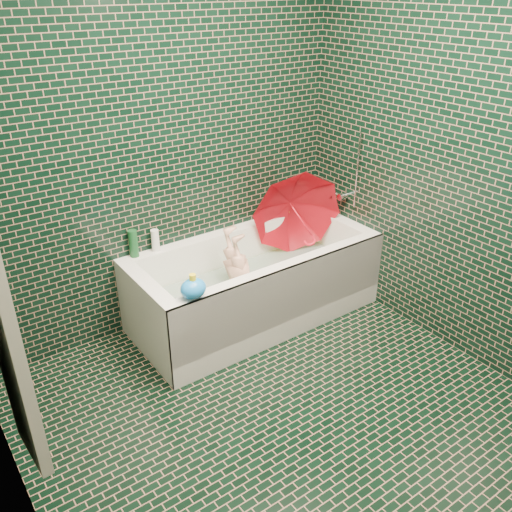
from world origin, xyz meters
TOP-DOWN VIEW (x-y plane):
  - floor at (0.00, 0.00)m, footprint 2.80×2.80m
  - wall_back at (0.00, 1.40)m, footprint 2.80×0.00m
  - wall_right at (1.30, 0.00)m, footprint 0.00×2.80m
  - bathtub at (0.45, 1.01)m, footprint 1.70×0.75m
  - bath_mat at (0.45, 1.02)m, footprint 1.35×0.47m
  - water at (0.45, 1.02)m, footprint 1.48×0.53m
  - towel at (-1.24, 0.24)m, footprint 0.08×0.44m
  - faucet at (1.26, 1.02)m, footprint 0.18×0.19m
  - child at (0.33, 1.00)m, footprint 0.87×0.50m
  - umbrella at (0.89, 1.05)m, footprint 0.96×0.85m
  - soap_bottle_a at (1.25, 1.37)m, footprint 0.13×0.13m
  - soap_bottle_b at (1.14, 1.35)m, footprint 0.09×0.09m
  - soap_bottle_c at (1.09, 1.34)m, footprint 0.19×0.19m
  - bottle_right_tall at (1.04, 1.34)m, footprint 0.07×0.07m
  - bottle_right_pump at (1.15, 1.33)m, footprint 0.07×0.07m
  - bottle_left_tall at (-0.27, 1.37)m, footprint 0.07×0.07m
  - bottle_left_short at (-0.12, 1.35)m, footprint 0.07×0.07m
  - rubber_duck at (0.99, 1.32)m, footprint 0.11×0.09m
  - bath_toy at (-0.21, 0.69)m, footprint 0.17×0.14m

SIDE VIEW (x-z plane):
  - floor at x=0.00m, z-range 0.00..0.00m
  - bath_mat at x=0.45m, z-range 0.15..0.16m
  - bathtub at x=0.45m, z-range -0.06..0.49m
  - water at x=0.45m, z-range 0.30..0.30m
  - child at x=0.33m, z-range 0.15..0.47m
  - soap_bottle_a at x=1.25m, z-range 0.42..0.68m
  - soap_bottle_b at x=1.14m, z-range 0.46..0.64m
  - soap_bottle_c at x=1.09m, z-range 0.46..0.64m
  - rubber_duck at x=0.99m, z-range 0.55..0.63m
  - umbrella at x=0.89m, z-range 0.21..1.02m
  - bath_toy at x=-0.21m, z-range 0.54..0.69m
  - bottle_left_short at x=-0.12m, z-range 0.55..0.70m
  - bottle_right_pump at x=1.15m, z-range 0.55..0.73m
  - bottle_left_tall at x=-0.27m, z-range 0.55..0.73m
  - bottle_right_tall at x=1.04m, z-range 0.55..0.80m
  - faucet at x=1.26m, z-range 0.50..1.05m
  - towel at x=-1.24m, z-range 0.47..1.59m
  - wall_back at x=0.00m, z-range -0.15..2.65m
  - wall_right at x=1.30m, z-range -0.15..2.65m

